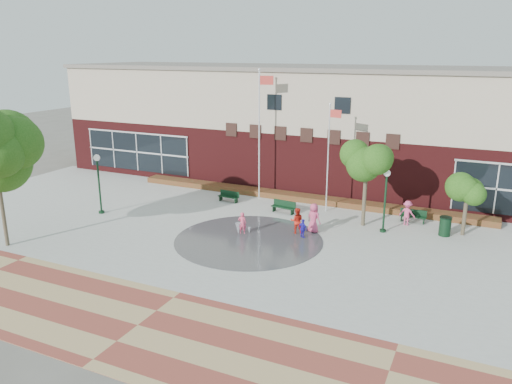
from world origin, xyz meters
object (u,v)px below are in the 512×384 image
at_px(flagpole_right, 329,152).
at_px(trash_can, 445,226).
at_px(bench_left, 229,198).
at_px(child_splash, 242,223).
at_px(flagpole_left, 260,128).

height_order(flagpole_right, trash_can, flagpole_right).
height_order(bench_left, child_splash, child_splash).
bearing_deg(child_splash, trash_can, -173.48).
relative_size(flagpole_left, bench_left, 5.87).
distance_m(flagpole_left, child_splash, 8.79).
height_order(bench_left, trash_can, trash_can).
relative_size(bench_left, trash_can, 1.37).
bearing_deg(flagpole_right, bench_left, -161.17).
bearing_deg(flagpole_right, child_splash, -105.48).
relative_size(flagpole_left, child_splash, 6.84).
height_order(flagpole_left, bench_left, flagpole_left).
bearing_deg(trash_can, flagpole_right, 168.91).
relative_size(flagpole_right, trash_can, 6.27).
bearing_deg(bench_left, trash_can, 1.40).
xyz_separation_m(flagpole_left, bench_left, (-1.57, -1.91, -4.88)).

